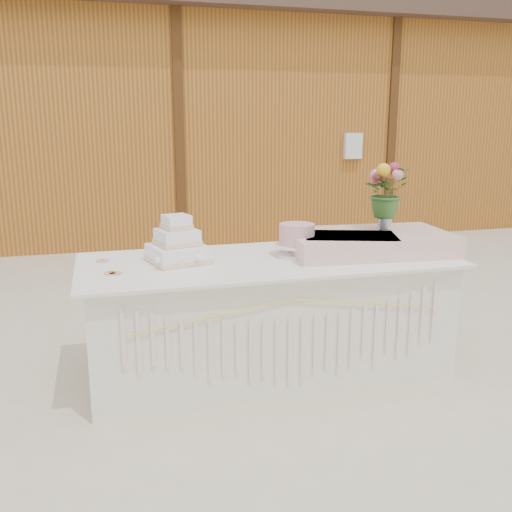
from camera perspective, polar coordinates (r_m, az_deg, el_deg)
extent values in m
plane|color=beige|center=(3.93, 1.18, -11.26)|extent=(80.00, 80.00, 0.00)
cube|color=#A76123|center=(9.48, -9.39, 12.36)|extent=(12.00, 4.00, 3.00)
cube|color=#433025|center=(9.60, -9.80, 22.25)|extent=(12.60, 4.60, 0.30)
cube|color=white|center=(3.79, 1.21, -6.10)|extent=(2.28, 0.88, 0.75)
cube|color=white|center=(3.68, 1.24, -0.43)|extent=(2.40, 1.00, 0.02)
cube|color=white|center=(3.61, -7.84, 0.23)|extent=(0.39, 0.39, 0.11)
cube|color=#FFBEA1|center=(3.61, -7.83, -0.28)|extent=(0.41, 0.41, 0.03)
cube|color=white|center=(3.58, -7.90, 1.87)|extent=(0.28, 0.28, 0.10)
cube|color=#FFBEA1|center=(3.59, -7.88, 1.43)|extent=(0.30, 0.30, 0.03)
cube|color=white|center=(3.57, -7.95, 3.36)|extent=(0.18, 0.18, 0.09)
cube|color=#FFBEA1|center=(3.57, -7.93, 3.00)|extent=(0.20, 0.20, 0.03)
cylinder|color=white|center=(3.77, 4.06, 0.16)|extent=(0.25, 0.25, 0.02)
cylinder|color=white|center=(3.76, 4.07, 0.63)|extent=(0.07, 0.07, 0.05)
cylinder|color=white|center=(3.76, 4.08, 1.07)|extent=(0.29, 0.29, 0.01)
cylinder|color=#DC9F9F|center=(3.74, 4.10, 2.19)|extent=(0.23, 0.23, 0.14)
cube|color=beige|center=(3.92, 11.18, 1.35)|extent=(1.12, 0.70, 0.14)
cylinder|color=silver|center=(4.03, 12.75, 3.55)|extent=(0.10, 0.10, 0.13)
imported|color=#376428|center=(4.00, 12.93, 6.94)|extent=(0.38, 0.36, 0.35)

